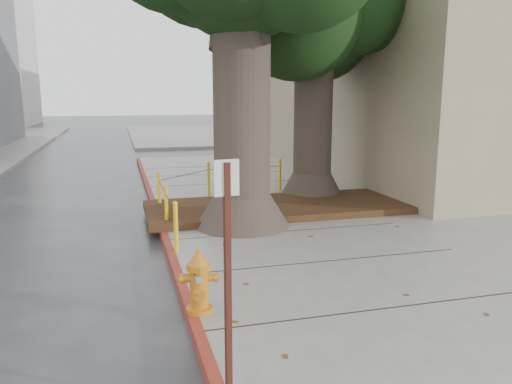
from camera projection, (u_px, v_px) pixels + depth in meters
The scene contains 14 objects.
ground at pixel (298, 272), 8.43m from camera, with size 140.00×140.00×0.00m, color #28282B.
sidewalk_main at pixel (491, 213), 12.34m from camera, with size 16.00×26.00×0.15m, color slate.
sidewalk_far at pixel (237, 133), 38.37m from camera, with size 16.00×20.00×0.15m, color slate.
curb_red at pixel (165, 237), 10.26m from camera, with size 0.14×26.00×0.16m, color maroon.
planter_bed at pixel (278, 207), 12.31m from camera, with size 6.40×2.60×0.16m, color black.
building_corner at pixel (478, 38), 18.13m from camera, with size 12.00×13.00×10.00m, color gray.
building_side_white at pixel (382, 74), 36.35m from camera, with size 10.00×10.00×9.00m, color silver.
building_side_grey at pixel (410, 60), 43.31m from camera, with size 12.00×14.00×12.00m, color slate.
tree_far at pixel (325, 15), 13.19m from camera, with size 4.50×3.80×7.17m.
bollard_ring at pixel (203, 190), 12.21m from camera, with size 3.79×5.39×0.95m.
fire_hydrant at pixel (199, 282), 6.46m from camera, with size 0.45×0.42×0.84m.
signpost at pixel (228, 271), 4.36m from camera, with size 0.22×0.06×2.26m.
car_silver at pixel (296, 138), 28.01m from camera, with size 1.32×3.29×1.12m, color #A1A0A5.
car_red at pixel (335, 139), 26.66m from camera, with size 1.38×3.95×1.30m, color maroon.
Camera 1 is at (-2.81, -7.54, 2.94)m, focal length 35.00 mm.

